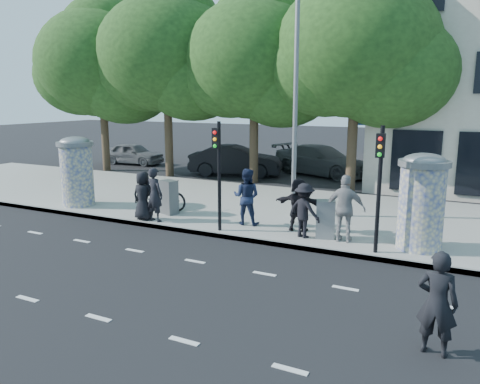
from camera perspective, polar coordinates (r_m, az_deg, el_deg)
The scene contains 27 objects.
ground at distance 11.46m, azimuth -9.25°, elevation -10.51°, with size 120.00×120.00×0.00m, color black.
sidewalk at distance 17.77m, azimuth 4.91°, elevation -2.19°, with size 40.00×8.00×0.15m, color gray.
curb at distance 14.29m, azimuth -0.94°, elevation -5.55°, with size 40.00×0.10×0.16m, color slate.
lane_dash_near at distance 9.91m, azimuth -16.88°, elevation -14.48°, with size 32.00×0.12×0.01m, color silver.
lane_dash_far at distance 12.54m, azimuth -5.50°, elevation -8.42°, with size 32.00×0.12×0.01m, color silver.
ad_column_left at distance 18.98m, azimuth -19.29°, elevation 2.59°, with size 1.36×1.36×2.65m.
ad_column_right at distance 13.60m, azimuth 21.28°, elevation -0.86°, with size 1.36×1.36×2.65m.
traffic_pole_near at distance 14.30m, azimuth -2.66°, elevation 3.31°, with size 0.22×0.31×3.40m.
traffic_pole_far at distance 12.71m, azimuth 16.63°, elevation 1.81°, with size 0.22×0.31×3.40m.
street_lamp at distance 16.18m, azimuth 6.76°, elevation 13.30°, with size 0.25×0.93×8.00m.
tree_far_left at distance 28.63m, azimuth -16.60°, elevation 14.89°, with size 7.20×7.20×9.26m.
tree_mid_left at distance 25.84m, azimuth -8.99°, elevation 16.32°, with size 7.20×7.20×9.57m.
tree_near_left at distance 23.49m, azimuth 1.76°, elevation 15.88°, with size 6.80×6.80×8.97m.
tree_center at distance 21.52m, azimuth 14.02°, elevation 16.63°, with size 7.00×7.00×9.30m.
ped_a at distance 16.19m, azimuth -11.72°, elevation -0.45°, with size 0.81×0.53×1.66m, color black.
ped_b at distance 15.89m, azimuth -10.38°, elevation -0.32°, with size 0.67×0.44×1.83m, color black.
ped_c at distance 15.26m, azimuth 0.79°, elevation -0.57°, with size 0.90×0.70×1.85m, color #18213E.
ped_d at distance 14.00m, azimuth 7.83°, elevation -2.24°, with size 1.05×0.61×1.63m, color black.
ped_e at distance 13.72m, azimuth 12.72°, elevation -2.00°, with size 1.15×0.65×1.96m, color gray.
ped_f at distance 14.65m, azimuth 7.12°, elevation -1.52°, with size 1.55×0.56×1.67m, color black.
man_road at distance 8.62m, azimuth 22.91°, elevation -12.38°, with size 0.66×0.43×1.82m, color black.
bicycle at distance 17.57m, azimuth -9.67°, elevation -0.37°, with size 2.10×0.73×1.10m, color black.
cabinet_left at distance 16.89m, azimuth -8.64°, elevation -0.62°, with size 0.58×0.42×1.21m, color #5E6062.
cabinet_right at distance 14.07m, azimuth 10.37°, elevation -3.28°, with size 0.55×0.40×1.14m, color gray.
car_left at distance 31.02m, azimuth -12.87°, elevation 4.58°, with size 4.03×1.62×1.37m, color slate.
car_mid at distance 25.80m, azimuth -0.51°, elevation 3.85°, with size 5.04×1.76×1.66m, color black.
car_right at distance 26.37m, azimuth 9.86°, elevation 3.82°, with size 5.67×2.30×1.64m, color #4B4D51.
Camera 1 is at (6.28, -8.58, 4.26)m, focal length 35.00 mm.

